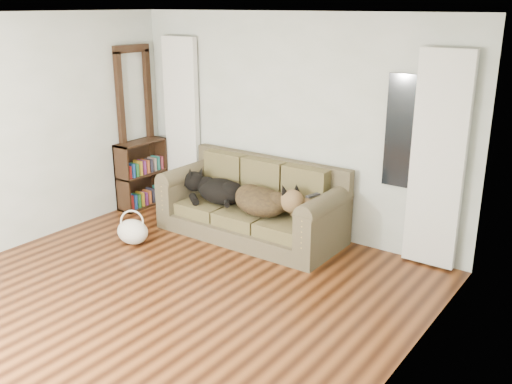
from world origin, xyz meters
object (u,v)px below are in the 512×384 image
Objects in this scene: sofa at (250,200)px; bookshelf at (142,171)px; tote_bag at (133,231)px; dog_black_lab at (218,191)px; dog_shepherd at (264,203)px.

bookshelf reaches higher than sofa.
dog_black_lab is at bearing 62.19° from tote_bag.
bookshelf is at bearing 131.00° from tote_bag.
bookshelf is (-1.86, 0.02, 0.05)m from sofa.
dog_shepherd reaches higher than dog_black_lab.
tote_bag is 1.38m from bookshelf.
dog_shepherd is at bearing 11.55° from dog_black_lab.
tote_bag is at bearing -103.65° from dog_black_lab.
sofa is 0.26m from dog_shepherd.
dog_black_lab is at bearing 0.26° from bookshelf.
sofa is 2.43× the size of bookshelf.
sofa is 1.43m from tote_bag.
dog_black_lab is 1.74× the size of tote_bag.
dog_shepherd is at bearing -15.25° from sofa.
dog_black_lab is 0.72m from dog_shepherd.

